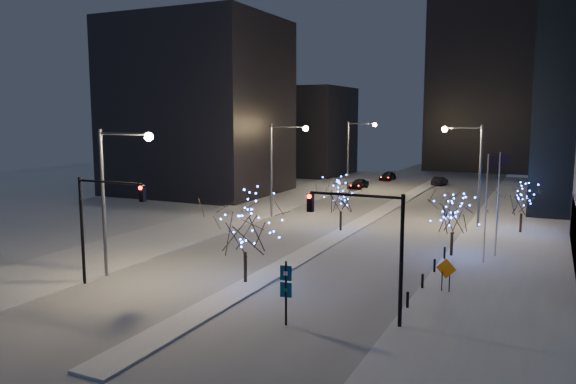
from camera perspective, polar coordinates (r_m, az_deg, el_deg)
The scene contains 25 objects.
ground at distance 33.25m, azimuth -7.40°, elevation -11.39°, with size 160.00×160.00×0.00m, color silver.
road at distance 64.64m, azimuth 9.49°, elevation -2.00°, with size 20.00×130.00×0.02m, color #9FA4AD.
median at distance 59.90m, azimuth 8.20°, elevation -2.69°, with size 2.00×80.00×0.15m, color silver.
east_sidewalk at distance 47.69m, azimuth 22.13°, elevation -5.90°, with size 10.00×90.00×0.15m, color silver.
west_sidewalk at distance 56.86m, azimuth -8.50°, elevation -3.26°, with size 8.00×90.00×0.15m, color silver.
filler_west_near at distance 80.24m, azimuth -9.12°, elevation 8.49°, with size 22.00×18.00×24.00m, color black.
filler_west_far at distance 105.61m, azimuth 1.07°, elevation 6.22°, with size 18.00×16.00×16.00m, color black.
horizon_block at distance 119.35m, azimuth 20.20°, elevation 12.18°, with size 24.00×14.00×42.00m, color black.
street_lamp_w_near at distance 38.73m, azimuth -17.19°, elevation 0.94°, with size 4.40×0.56×10.00m.
street_lamp_w_mid at distance 59.54m, azimuth -0.80°, elevation 3.56°, with size 4.40×0.56×10.00m.
street_lamp_w_far at distance 82.71m, azimuth 6.81°, elevation 4.69°, with size 4.40×0.56×10.00m.
street_lamp_east at distance 57.01m, azimuth 18.07°, elevation 2.94°, with size 3.90×0.56×10.00m.
traffic_signal_west at distance 37.19m, azimuth -18.58°, elevation -2.10°, with size 5.26×0.43×7.00m.
traffic_signal_east at distance 29.22m, azimuth 8.52°, elevation -4.40°, with size 5.26×0.43×7.00m.
flagpoles at distance 44.23m, azimuth 20.13°, elevation -0.60°, with size 1.35×2.60×8.00m.
bollards at distance 38.44m, azimuth 14.11°, elevation -7.97°, with size 0.16×12.16×0.90m.
car_near at distance 84.53m, azimuth 7.21°, elevation 0.85°, with size 1.79×4.46×1.52m, color black.
car_mid at distance 91.12m, azimuth 15.15°, elevation 1.08°, with size 1.41×4.06×1.34m, color black.
car_far at distance 96.32m, azimuth 10.10°, elevation 1.58°, with size 1.88×4.63×1.34m, color black.
holiday_tree_median_near at distance 36.12m, azimuth -4.41°, elevation -3.20°, with size 5.12×5.12×6.14m.
holiday_tree_median_far at distance 52.62m, azimuth 5.41°, elevation -0.42°, with size 4.82×4.82×5.01m.
holiday_tree_plaza_near at distance 44.79m, azimuth 16.40°, elevation -2.11°, with size 4.18×4.18×5.05m.
holiday_tree_plaza_far at distance 55.93m, azimuth 22.68°, elevation -0.77°, with size 3.99×3.99×4.53m.
wayfinding_sign at distance 29.42m, azimuth -0.21°, elevation -9.54°, with size 0.62×0.18×3.46m.
construction_sign at distance 35.97m, azimuth 15.76°, elevation -7.79°, with size 1.25×0.26×2.08m.
Camera 1 is at (17.02, -26.41, 10.88)m, focal length 35.00 mm.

